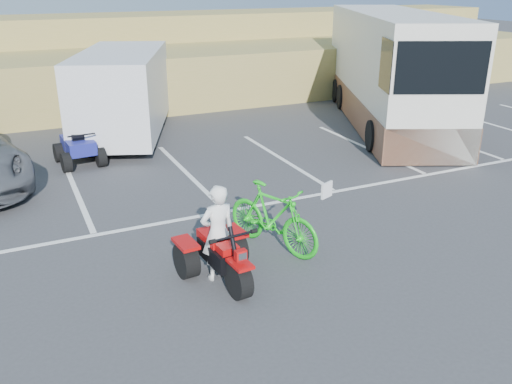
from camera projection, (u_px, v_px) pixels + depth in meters
name	position (u px, v px, depth m)	size (l,w,h in m)	color
ground	(278.00, 262.00, 9.34)	(100.00, 100.00, 0.00)	#3B3B3D
parking_stripes	(233.00, 180.00, 13.11)	(28.00, 5.16, 0.01)	white
grass_embankment	(104.00, 62.00, 21.87)	(40.00, 8.50, 3.10)	#9A8D46
red_trike_atv	(223.00, 281.00, 8.75)	(1.17, 1.56, 1.01)	#B00A0A
rider	(218.00, 233.00, 8.57)	(0.59, 0.38, 1.61)	white
green_dirt_bike	(273.00, 217.00, 9.61)	(0.57, 2.03, 1.22)	#14BF19
cargo_trailer	(123.00, 92.00, 16.22)	(4.05, 5.94, 2.58)	silver
rv_motorhome	(389.00, 76.00, 17.98)	(6.27, 9.94, 3.52)	silver
quad_atv_blue	(81.00, 164.00, 14.27)	(1.08, 1.44, 0.94)	navy
quad_atv_green	(132.00, 150.00, 15.43)	(1.00, 1.33, 0.87)	#155F17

